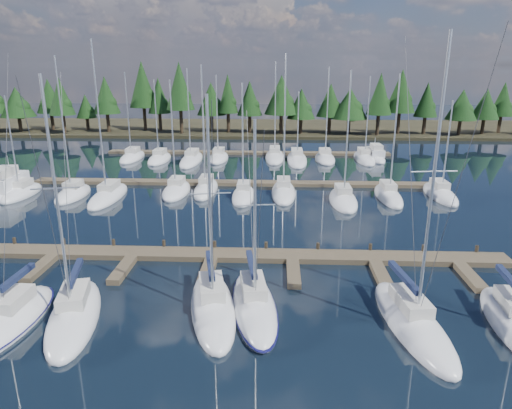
{
  "coord_description": "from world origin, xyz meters",
  "views": [
    {
      "loc": [
        4.75,
        -13.79,
        13.99
      ],
      "look_at": [
        3.08,
        22.0,
        3.0
      ],
      "focal_mm": 32.0,
      "sensor_mm": 36.0,
      "label": 1
    }
  ],
  "objects_px": {
    "main_dock": "(212,258)",
    "front_sailboat_3": "(213,306)",
    "front_sailboat_1": "(9,319)",
    "motor_yacht_right": "(375,156)",
    "front_sailboat_4": "(254,305)",
    "motor_yacht_left": "(7,190)",
    "front_sailboat_5": "(412,321)",
    "front_sailboat_2": "(74,315)"
  },
  "relations": [
    {
      "from": "front_sailboat_2",
      "to": "front_sailboat_5",
      "type": "xyz_separation_m",
      "value": [
        19.13,
        0.19,
        0.01
      ]
    },
    {
      "from": "front_sailboat_1",
      "to": "front_sailboat_5",
      "type": "height_order",
      "value": "front_sailboat_5"
    },
    {
      "from": "front_sailboat_2",
      "to": "front_sailboat_3",
      "type": "bearing_deg",
      "value": 9.89
    },
    {
      "from": "front_sailboat_4",
      "to": "front_sailboat_5",
      "type": "xyz_separation_m",
      "value": [
        8.9,
        -1.46,
        0.03
      ]
    },
    {
      "from": "main_dock",
      "to": "front_sailboat_5",
      "type": "height_order",
      "value": "front_sailboat_5"
    },
    {
      "from": "main_dock",
      "to": "motor_yacht_right",
      "type": "relative_size",
      "value": 5.57
    },
    {
      "from": "front_sailboat_3",
      "to": "front_sailboat_5",
      "type": "bearing_deg",
      "value": -5.89
    },
    {
      "from": "main_dock",
      "to": "front_sailboat_4",
      "type": "relative_size",
      "value": 3.63
    },
    {
      "from": "front_sailboat_3",
      "to": "front_sailboat_1",
      "type": "bearing_deg",
      "value": -170.12
    },
    {
      "from": "motor_yacht_left",
      "to": "motor_yacht_right",
      "type": "bearing_deg",
      "value": 26.21
    },
    {
      "from": "main_dock",
      "to": "motor_yacht_left",
      "type": "bearing_deg",
      "value": 146.45
    },
    {
      "from": "front_sailboat_1",
      "to": "front_sailboat_5",
      "type": "bearing_deg",
      "value": 2.01
    },
    {
      "from": "front_sailboat_3",
      "to": "front_sailboat_4",
      "type": "bearing_deg",
      "value": 6.83
    },
    {
      "from": "front_sailboat_3",
      "to": "motor_yacht_left",
      "type": "bearing_deg",
      "value": 137.74
    },
    {
      "from": "front_sailboat_3",
      "to": "motor_yacht_right",
      "type": "distance_m",
      "value": 50.22
    },
    {
      "from": "front_sailboat_3",
      "to": "front_sailboat_2",
      "type": "bearing_deg",
      "value": -170.11
    },
    {
      "from": "front_sailboat_1",
      "to": "motor_yacht_right",
      "type": "distance_m",
      "value": 57.12
    },
    {
      "from": "front_sailboat_5",
      "to": "front_sailboat_4",
      "type": "bearing_deg",
      "value": 170.67
    },
    {
      "from": "front_sailboat_1",
      "to": "front_sailboat_4",
      "type": "xyz_separation_m",
      "value": [
        13.73,
        2.26,
        -0.02
      ]
    },
    {
      "from": "main_dock",
      "to": "front_sailboat_3",
      "type": "relative_size",
      "value": 3.28
    },
    {
      "from": "front_sailboat_2",
      "to": "motor_yacht_left",
      "type": "relative_size",
      "value": 1.37
    },
    {
      "from": "main_dock",
      "to": "front_sailboat_5",
      "type": "relative_size",
      "value": 2.69
    },
    {
      "from": "front_sailboat_5",
      "to": "front_sailboat_3",
      "type": "bearing_deg",
      "value": 174.11
    },
    {
      "from": "front_sailboat_3",
      "to": "motor_yacht_right",
      "type": "bearing_deg",
      "value": 67.9
    },
    {
      "from": "front_sailboat_2",
      "to": "front_sailboat_3",
      "type": "relative_size",
      "value": 1.07
    },
    {
      "from": "front_sailboat_3",
      "to": "motor_yacht_left",
      "type": "xyz_separation_m",
      "value": [
        -26.58,
        24.15,
        0.27
      ]
    },
    {
      "from": "front_sailboat_1",
      "to": "motor_yacht_right",
      "type": "xyz_separation_m",
      "value": [
        30.18,
        48.5,
        0.15
      ]
    },
    {
      "from": "front_sailboat_4",
      "to": "motor_yacht_left",
      "type": "relative_size",
      "value": 1.16
    },
    {
      "from": "main_dock",
      "to": "front_sailboat_5",
      "type": "distance_m",
      "value": 14.98
    },
    {
      "from": "front_sailboat_1",
      "to": "front_sailboat_3",
      "type": "bearing_deg",
      "value": 9.88
    },
    {
      "from": "main_dock",
      "to": "front_sailboat_3",
      "type": "bearing_deg",
      "value": -81.63
    },
    {
      "from": "front_sailboat_5",
      "to": "motor_yacht_right",
      "type": "bearing_deg",
      "value": 81.01
    },
    {
      "from": "front_sailboat_3",
      "to": "front_sailboat_5",
      "type": "xyz_separation_m",
      "value": [
        11.34,
        -1.17,
        0.02
      ]
    },
    {
      "from": "main_dock",
      "to": "front_sailboat_1",
      "type": "relative_size",
      "value": 2.86
    },
    {
      "from": "front_sailboat_3",
      "to": "motor_yacht_right",
      "type": "relative_size",
      "value": 1.7
    },
    {
      "from": "front_sailboat_2",
      "to": "front_sailboat_4",
      "type": "distance_m",
      "value": 10.36
    },
    {
      "from": "main_dock",
      "to": "motor_yacht_left",
      "type": "distance_m",
      "value": 30.61
    },
    {
      "from": "main_dock",
      "to": "front_sailboat_5",
      "type": "xyz_separation_m",
      "value": [
        12.41,
        -8.4,
        0.1
      ]
    },
    {
      "from": "front_sailboat_1",
      "to": "front_sailboat_5",
      "type": "distance_m",
      "value": 22.64
    },
    {
      "from": "motor_yacht_right",
      "to": "front_sailboat_4",
      "type": "bearing_deg",
      "value": -109.58
    },
    {
      "from": "front_sailboat_3",
      "to": "motor_yacht_left",
      "type": "height_order",
      "value": "front_sailboat_3"
    },
    {
      "from": "front_sailboat_4",
      "to": "motor_yacht_right",
      "type": "distance_m",
      "value": 49.08
    }
  ]
}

